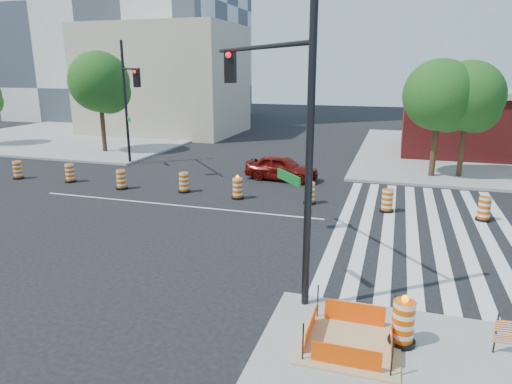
% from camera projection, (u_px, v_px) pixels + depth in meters
% --- Properties ---
extents(ground, '(120.00, 120.00, 0.00)m').
position_uv_depth(ground, '(174.00, 205.00, 21.15)').
color(ground, black).
rests_on(ground, ground).
extents(sidewalk_nw, '(22.00, 22.00, 0.15)m').
position_uv_depth(sidewalk_nw, '(90.00, 135.00, 42.87)').
color(sidewalk_nw, gray).
rests_on(sidewalk_nw, ground).
extents(crosswalk_east, '(6.75, 13.50, 0.01)m').
position_uv_depth(crosswalk_east, '(424.00, 229.00, 18.02)').
color(crosswalk_east, silver).
rests_on(crosswalk_east, ground).
extents(lane_centerline, '(14.00, 0.12, 0.01)m').
position_uv_depth(lane_centerline, '(174.00, 205.00, 21.15)').
color(lane_centerline, silver).
rests_on(lane_centerline, ground).
extents(excavation_pit, '(2.20, 2.20, 0.90)m').
position_uv_depth(excavation_pit, '(350.00, 342.00, 10.23)').
color(excavation_pit, tan).
rests_on(excavation_pit, ground).
extents(beige_midrise, '(14.00, 10.00, 10.00)m').
position_uv_depth(beige_midrise, '(165.00, 80.00, 43.53)').
color(beige_midrise, '#BCAF8F').
rests_on(beige_midrise, ground).
extents(red_coupe, '(4.30, 2.13, 1.41)m').
position_uv_depth(red_coupe, '(282.00, 168.00, 25.74)').
color(red_coupe, '#600B08').
rests_on(red_coupe, ground).
extents(signal_pole_se, '(4.29, 4.96, 8.48)m').
position_uv_depth(signal_pole_se, '(278.00, 105.00, 12.29)').
color(signal_pole_se, black).
rests_on(signal_pole_se, ground).
extents(signal_pole_nw, '(3.89, 4.47, 7.67)m').
position_uv_depth(signal_pole_nw, '(129.00, 92.00, 27.58)').
color(signal_pole_nw, black).
rests_on(signal_pole_nw, ground).
extents(pit_drum, '(0.61, 0.61, 1.21)m').
position_uv_depth(pit_drum, '(403.00, 324.00, 10.15)').
color(pit_drum, black).
rests_on(pit_drum, ground).
extents(tree_north_b, '(4.32, 4.32, 7.34)m').
position_uv_depth(tree_north_b, '(100.00, 85.00, 32.81)').
color(tree_north_b, '#382314').
rests_on(tree_north_b, ground).
extents(tree_north_c, '(3.93, 3.93, 6.67)m').
position_uv_depth(tree_north_c, '(440.00, 99.00, 25.14)').
color(tree_north_c, '#382314').
rests_on(tree_north_c, ground).
extents(tree_north_d, '(3.88, 3.88, 6.59)m').
position_uv_depth(tree_north_d, '(468.00, 100.00, 25.15)').
color(tree_north_d, '#382314').
rests_on(tree_north_d, ground).
extents(median_drum_0, '(0.60, 0.60, 1.02)m').
position_uv_depth(median_drum_0, '(18.00, 171.00, 26.05)').
color(median_drum_0, black).
rests_on(median_drum_0, ground).
extents(median_drum_1, '(0.60, 0.60, 1.02)m').
position_uv_depth(median_drum_1, '(70.00, 174.00, 25.29)').
color(median_drum_1, black).
rests_on(median_drum_1, ground).
extents(median_drum_2, '(0.60, 0.60, 1.02)m').
position_uv_depth(median_drum_2, '(121.00, 180.00, 23.84)').
color(median_drum_2, black).
rests_on(median_drum_2, ground).
extents(median_drum_3, '(0.60, 0.60, 1.02)m').
position_uv_depth(median_drum_3, '(184.00, 183.00, 23.24)').
color(median_drum_3, black).
rests_on(median_drum_3, ground).
extents(median_drum_4, '(0.60, 0.60, 1.18)m').
position_uv_depth(median_drum_4, '(238.00, 189.00, 22.08)').
color(median_drum_4, black).
rests_on(median_drum_4, ground).
extents(median_drum_5, '(0.60, 0.60, 1.02)m').
position_uv_depth(median_drum_5, '(310.00, 194.00, 21.27)').
color(median_drum_5, black).
rests_on(median_drum_5, ground).
extents(median_drum_6, '(0.60, 0.60, 1.02)m').
position_uv_depth(median_drum_6, '(387.00, 201.00, 20.05)').
color(median_drum_6, black).
rests_on(median_drum_6, ground).
extents(median_drum_7, '(0.60, 0.60, 1.02)m').
position_uv_depth(median_drum_7, '(484.00, 210.00, 18.88)').
color(median_drum_7, black).
rests_on(median_drum_7, ground).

